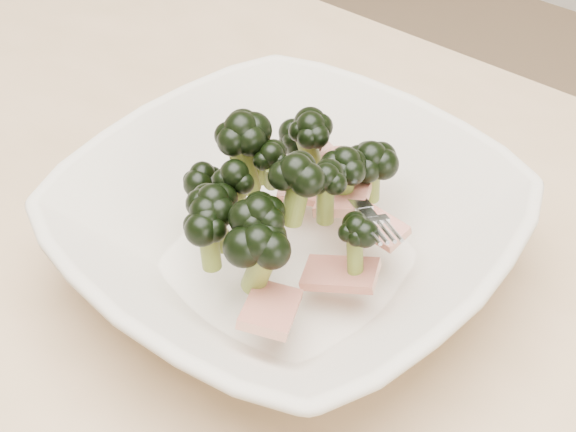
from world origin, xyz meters
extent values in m
cube|color=tan|center=(0.00, 0.00, 0.73)|extent=(1.20, 0.80, 0.04)
cylinder|color=tan|center=(-0.55, 0.35, 0.35)|extent=(0.06, 0.06, 0.71)
imported|color=beige|center=(0.05, 0.06, 0.79)|extent=(0.32, 0.32, 0.07)
cylinder|color=#5E6D24|center=(0.01, 0.12, 0.80)|extent=(0.02, 0.02, 0.04)
ellipsoid|color=black|center=(0.01, 0.12, 0.82)|extent=(0.03, 0.03, 0.03)
cylinder|color=#5E6D24|center=(0.01, 0.07, 0.81)|extent=(0.02, 0.02, 0.03)
ellipsoid|color=black|center=(0.01, 0.07, 0.83)|extent=(0.03, 0.03, 0.03)
cylinder|color=#5E6D24|center=(0.03, 0.00, 0.80)|extent=(0.02, 0.02, 0.04)
ellipsoid|color=black|center=(0.03, 0.00, 0.83)|extent=(0.03, 0.03, 0.03)
cylinder|color=#5E6D24|center=(0.03, 0.11, 0.81)|extent=(0.02, 0.02, 0.04)
ellipsoid|color=black|center=(0.03, 0.11, 0.84)|extent=(0.04, 0.04, 0.03)
cylinder|color=#5E6D24|center=(0.07, 0.04, 0.83)|extent=(0.02, 0.02, 0.04)
ellipsoid|color=black|center=(0.07, 0.04, 0.86)|extent=(0.04, 0.04, 0.03)
cylinder|color=#5E6D24|center=(0.01, 0.12, 0.79)|extent=(0.02, 0.02, 0.04)
ellipsoid|color=black|center=(0.01, 0.12, 0.81)|extent=(0.03, 0.03, 0.03)
cylinder|color=#5E6D24|center=(0.06, 0.01, 0.82)|extent=(0.02, 0.02, 0.04)
ellipsoid|color=black|center=(0.06, 0.01, 0.84)|extent=(0.04, 0.04, 0.03)
cylinder|color=#5E6D24|center=(0.07, 0.12, 0.80)|extent=(0.02, 0.02, 0.03)
ellipsoid|color=black|center=(0.07, 0.12, 0.82)|extent=(0.04, 0.04, 0.03)
cylinder|color=#5E6D24|center=(0.08, 0.06, 0.83)|extent=(0.01, 0.01, 0.03)
ellipsoid|color=black|center=(0.08, 0.06, 0.85)|extent=(0.03, 0.03, 0.02)
cylinder|color=#5E6D24|center=(0.03, 0.03, 0.82)|extent=(0.02, 0.02, 0.03)
ellipsoid|color=black|center=(0.03, 0.03, 0.84)|extent=(0.03, 0.03, 0.03)
cylinder|color=#5E6D24|center=(0.01, 0.06, 0.83)|extent=(0.03, 0.02, 0.05)
ellipsoid|color=black|center=(0.01, 0.06, 0.86)|extent=(0.04, 0.04, 0.03)
cylinder|color=#5E6D24|center=(-0.01, 0.04, 0.80)|extent=(0.02, 0.02, 0.03)
ellipsoid|color=black|center=(-0.01, 0.04, 0.82)|extent=(0.03, 0.03, 0.03)
cylinder|color=#5E6D24|center=(0.04, 0.06, 0.83)|extent=(0.02, 0.02, 0.03)
ellipsoid|color=black|center=(0.04, 0.06, 0.85)|extent=(0.03, 0.03, 0.02)
cylinder|color=#5E6D24|center=(0.03, 0.01, 0.81)|extent=(0.02, 0.02, 0.04)
ellipsoid|color=black|center=(0.03, 0.01, 0.83)|extent=(0.04, 0.04, 0.03)
cylinder|color=#5E6D24|center=(0.07, 0.00, 0.81)|extent=(0.03, 0.02, 0.04)
ellipsoid|color=black|center=(0.07, 0.00, 0.83)|extent=(0.04, 0.04, 0.03)
cylinder|color=#5E6D24|center=(0.07, 0.10, 0.81)|extent=(0.01, 0.02, 0.03)
ellipsoid|color=black|center=(0.07, 0.10, 0.83)|extent=(0.04, 0.04, 0.03)
cylinder|color=#5E6D24|center=(0.11, 0.05, 0.80)|extent=(0.02, 0.02, 0.04)
ellipsoid|color=black|center=(0.11, 0.05, 0.83)|extent=(0.03, 0.03, 0.02)
cube|color=maroon|center=(0.11, 0.09, 0.79)|extent=(0.04, 0.03, 0.01)
cube|color=maroon|center=(0.09, -0.01, 0.79)|extent=(0.05, 0.06, 0.02)
cube|color=maroon|center=(0.03, 0.12, 0.79)|extent=(0.05, 0.06, 0.02)
cube|color=maroon|center=(0.11, 0.05, 0.78)|extent=(0.06, 0.05, 0.02)
cube|color=maroon|center=(0.07, 0.09, 0.80)|extent=(0.05, 0.05, 0.02)
cube|color=maroon|center=(0.04, 0.13, 0.79)|extent=(0.06, 0.04, 0.02)
cube|color=maroon|center=(0.04, 0.11, 0.78)|extent=(0.06, 0.05, 0.01)
camera|label=1|loc=(0.31, -0.27, 1.18)|focal=50.00mm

